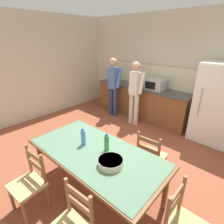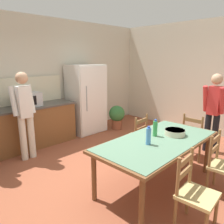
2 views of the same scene
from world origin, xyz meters
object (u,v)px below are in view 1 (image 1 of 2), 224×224
at_px(microwave, 155,84).
at_px(chair_side_near_left, 30,183).
at_px(bottle_near_centre, 83,137).
at_px(refrigerator, 218,105).
at_px(bottle_off_centre, 107,143).
at_px(chair_side_far_right, 151,156).
at_px(person_at_counter, 135,90).
at_px(serving_bowl, 111,162).
at_px(dining_table, 96,155).
at_px(person_at_sink, 113,85).

relative_size(microwave, chair_side_near_left, 0.55).
bearing_deg(bottle_near_centre, refrigerator, 68.70).
relative_size(bottle_off_centre, chair_side_far_right, 0.30).
bearing_deg(person_at_counter, serving_bowl, -150.03).
xyz_separation_m(dining_table, chair_side_near_left, (-0.45, -0.81, -0.24)).
distance_m(bottle_off_centre, serving_bowl, 0.34).
distance_m(chair_side_far_right, chair_side_near_left, 1.85).
distance_m(bottle_off_centre, person_at_counter, 2.47).
bearing_deg(refrigerator, microwave, 179.31).
height_order(microwave, chair_side_near_left, microwave).
relative_size(microwave, bottle_near_centre, 1.85).
xyz_separation_m(dining_table, person_at_counter, (-1.02, 2.33, 0.28)).
distance_m(microwave, bottle_off_centre, 2.85).
relative_size(bottle_near_centre, serving_bowl, 0.84).
bearing_deg(bottle_near_centre, serving_bowl, -5.62).
bearing_deg(chair_side_far_right, dining_table, 56.63).
bearing_deg(microwave, chair_side_far_right, -60.30).
xyz_separation_m(microwave, bottle_off_centre, (0.82, -2.72, -0.20)).
bearing_deg(refrigerator, dining_table, -106.67).
height_order(refrigerator, dining_table, refrigerator).
bearing_deg(person_at_counter, dining_table, -156.36).
bearing_deg(person_at_sink, refrigerator, -79.81).
relative_size(refrigerator, person_at_counter, 1.05).
distance_m(dining_table, person_at_sink, 2.99).
bearing_deg(chair_side_far_right, bottle_near_centre, 44.70).
xyz_separation_m(serving_bowl, chair_side_near_left, (-0.81, -0.74, -0.36)).
height_order(dining_table, person_at_counter, person_at_counter).
relative_size(refrigerator, bottle_near_centre, 6.63).
relative_size(chair_side_near_left, person_at_counter, 0.53).
xyz_separation_m(serving_bowl, person_at_counter, (-1.38, 2.40, 0.16)).
xyz_separation_m(refrigerator, serving_bowl, (-0.49, -2.90, -0.09)).
bearing_deg(serving_bowl, bottle_off_centre, 143.24).
relative_size(serving_bowl, person_at_counter, 0.19).
xyz_separation_m(refrigerator, dining_table, (-0.85, -2.83, -0.21)).
distance_m(serving_bowl, chair_side_far_right, 0.95).
bearing_deg(serving_bowl, person_at_sink, 132.04).
xyz_separation_m(microwave, person_at_sink, (-1.10, -0.50, -0.10)).
height_order(microwave, serving_bowl, microwave).
xyz_separation_m(dining_table, person_at_sink, (-1.82, 2.35, 0.29)).
bearing_deg(chair_side_near_left, person_at_counter, 95.62).
bearing_deg(person_at_counter, chair_side_far_right, -136.04).
relative_size(microwave, person_at_sink, 0.29).
bearing_deg(microwave, refrigerator, -0.69).
height_order(dining_table, chair_side_far_right, chair_side_far_right).
relative_size(person_at_sink, person_at_counter, 1.02).
height_order(serving_bowl, chair_side_near_left, chair_side_near_left).
bearing_deg(person_at_counter, refrigerator, -75.04).
relative_size(dining_table, person_at_sink, 1.20).
distance_m(chair_side_near_left, person_at_sink, 3.49).
bearing_deg(person_at_counter, bottle_off_centre, -153.03).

